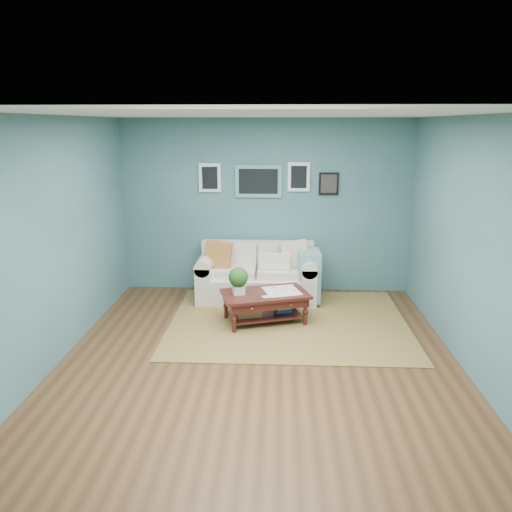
{
  "coord_description": "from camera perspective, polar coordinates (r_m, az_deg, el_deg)",
  "views": [
    {
      "loc": [
        0.21,
        -5.24,
        2.6
      ],
      "look_at": [
        -0.08,
        1.0,
        0.95
      ],
      "focal_mm": 35.0,
      "sensor_mm": 36.0,
      "label": 1
    }
  ],
  "objects": [
    {
      "name": "area_rug",
      "position": [
        6.84,
        3.72,
        -7.49
      ],
      "size": [
        3.17,
        2.54,
        0.01
      ],
      "primitive_type": "cube",
      "color": "brown",
      "rests_on": "ground"
    },
    {
      "name": "room_shell",
      "position": [
        5.44,
        0.41,
        1.65
      ],
      "size": [
        5.0,
        5.02,
        2.7
      ],
      "color": "brown",
      "rests_on": "ground"
    },
    {
      "name": "coffee_table",
      "position": [
        6.7,
        0.54,
        -4.82
      ],
      "size": [
        1.27,
        0.97,
        0.78
      ],
      "rotation": [
        0.0,
        0.0,
        0.31
      ],
      "color": "#381010",
      "rests_on": "ground"
    },
    {
      "name": "loveseat",
      "position": [
        7.59,
        0.72,
        -2.15
      ],
      "size": [
        1.83,
        0.83,
        0.94
      ],
      "color": "beige",
      "rests_on": "ground"
    }
  ]
}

